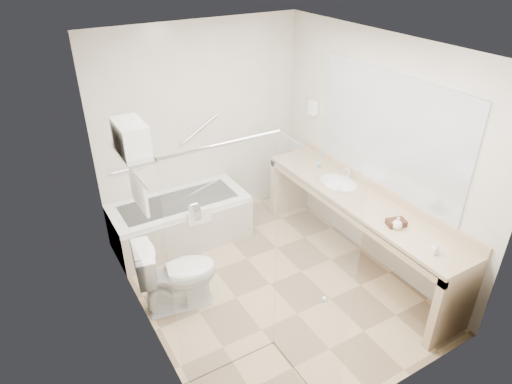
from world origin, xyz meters
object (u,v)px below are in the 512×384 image
vanity_counter (358,215)px  amenity_basket (396,223)px  water_bottle_left (298,153)px  bathtub (181,221)px  toilet (177,274)px

vanity_counter → amenity_basket: vanity_counter is taller
amenity_basket → water_bottle_left: (0.00, 1.66, 0.07)m
bathtub → vanity_counter: bearing=-42.4°
bathtub → toilet: 1.13m
vanity_counter → water_bottle_left: (-0.05, 1.10, 0.31)m
water_bottle_left → vanity_counter: bearing=-87.3°
bathtub → toilet: (-0.45, -1.03, 0.11)m
bathtub → amenity_basket: bearing=-53.1°
amenity_basket → water_bottle_left: 1.66m
vanity_counter → bathtub: bearing=137.6°
toilet → vanity_counter: bearing=-90.8°
bathtub → amenity_basket: 2.52m
bathtub → water_bottle_left: 1.65m
bathtub → water_bottle_left: (1.47, -0.29, 0.67)m
toilet → bathtub: bearing=-14.1°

